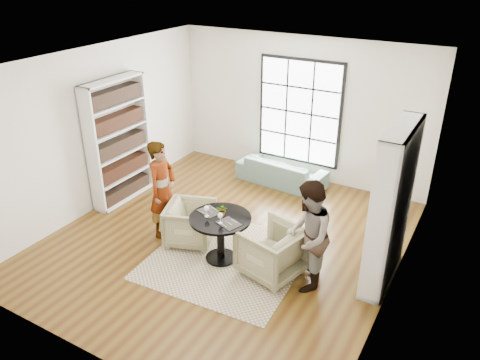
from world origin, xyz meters
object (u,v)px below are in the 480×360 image
Objects in this scene: armchair_right at (272,251)px; person_right at (308,236)px; sofa at (282,171)px; flower_centerpiece at (222,210)px; pedestal_table at (221,229)px; armchair_left at (191,223)px; person_left at (162,189)px; wine_glass_right at (220,216)px; wine_glass_left at (207,209)px.

person_right reaches higher than armchair_right.
sofa is at bearing -143.37° from armchair_right.
person_right is 1.40m from flower_centerpiece.
pedestal_table is 0.76m from armchair_left.
sofa is 1.10× the size of person_left.
wine_glass_right is at bearing -59.39° from armchair_right.
wine_glass_left is (-1.60, -0.15, 0.07)m from person_right.
sofa is at bearing 92.69° from wine_glass_left.
flower_centerpiece reaches higher than pedestal_table.
sofa is 2.41× the size of armchair_left.
wine_glass_right is (0.29, -0.07, -0.00)m from wine_glass_left.
pedestal_table is 3.01m from sofa.
pedestal_table is 5.36× the size of wine_glass_right.
armchair_left is 0.46× the size of person_left.
pedestal_table is 0.56× the size of person_left.
armchair_left is (-0.71, 0.18, -0.20)m from pedestal_table.
pedestal_table is at bearing -93.05° from flower_centerpiece.
wine_glass_right is 0.23m from flower_centerpiece.
armchair_left reaches higher than sofa.
person_left reaches higher than wine_glass_right.
sofa is 9.65× the size of flower_centerpiece.
armchair_left is 2.17m from person_right.
person_left reaches higher than wine_glass_left.
wine_glass_right is at bearing -13.48° from wine_glass_left.
flower_centerpiece is at bearing -74.82° from armchair_right.
flower_centerpiece reaches higher than wine_glass_left.
person_left reaches higher than armchair_right.
person_left is at bearing 166.46° from wine_glass_right.
person_right is (2.11, -0.10, 0.48)m from armchair_left.
pedestal_table is 0.32m from flower_centerpiece.
armchair_right is 0.51× the size of person_left.
armchair_right is (1.20, -2.90, 0.12)m from sofa.
sofa is 3.22m from wine_glass_right.
person_left is 9.18× the size of wine_glass_left.
wine_glass_left is at bearing -67.44° from armchair_right.
wine_glass_right is at bearing -132.03° from armchair_left.
person_right is at bearing 104.23° from armchair_right.
wine_glass_right reaches higher than sofa.
person_right is 1.61m from wine_glass_left.
armchair_left is (-0.37, -2.80, 0.08)m from sofa.
armchair_right is 0.94m from wine_glass_right.
person_left reaches higher than sofa.
flower_centerpiece is at bearing 101.45° from sofa.
armchair_right is 1.18m from wine_glass_left.
wine_glass_left reaches higher than sofa.
person_left is at bearing -109.51° from person_right.
armchair_left is at bearing -79.50° from armchair_right.
sofa is 10.10× the size of wine_glass_left.
flower_centerpiece reaches higher than armchair_left.
flower_centerpiece reaches higher than sofa.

